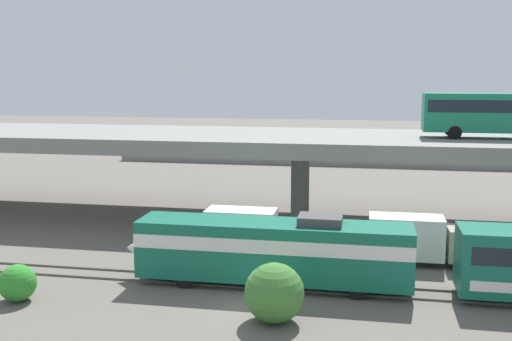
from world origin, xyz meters
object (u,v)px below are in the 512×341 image
Objects in this scene: service_truck_west at (228,230)px; service_truck_east at (420,239)px; parked_car_2 at (292,143)px; transit_bus_on_overpass at (505,111)px; parked_car_1 at (288,145)px; parked_car_0 at (248,140)px; parked_car_4 at (402,144)px; parked_car_3 at (188,139)px; train_locomotive at (260,247)px.

service_truck_east is at bearing -180.00° from service_truck_west.
service_truck_west is at bearing -88.07° from parked_car_2.
transit_bus_on_overpass reaches higher than parked_car_1.
parked_car_0 and parked_car_4 have the same top height.
parked_car_3 is (-8.89, -0.53, 0.00)m from parked_car_0.
parked_car_2 is (-20.53, 35.16, -6.75)m from transit_bus_on_overpass.
parked_car_0 is (-27.24, 37.39, -6.75)m from transit_bus_on_overpass.
parked_car_3 is (-15.59, 1.69, 0.00)m from parked_car_2.
transit_bus_on_overpass reaches higher than parked_car_0.
parked_car_1 is (-20.84, 32.94, -6.75)m from transit_bus_on_overpass.
parked_car_4 is (10.27, 52.05, 0.13)m from train_locomotive.
service_truck_east is at bearing -71.79° from parked_car_1.
transit_bus_on_overpass is 2.61× the size of parked_car_1.
service_truck_west is 43.20m from parked_car_1.
transit_bus_on_overpass is at bearing -45.57° from parked_car_3.
parked_car_0 is 7.79m from parked_car_1.
transit_bus_on_overpass is at bearing 56.94° from service_truck_east.
transit_bus_on_overpass is 52.05m from parked_car_3.
train_locomotive is 51.21m from parked_car_2.
service_truck_west is at bearing -87.56° from parked_car_1.
service_truck_west is 1.47× the size of parked_car_3.
train_locomotive is 49.03m from parked_car_1.
train_locomotive is 2.41× the size of service_truck_west.
train_locomotive is 3.57× the size of parked_car_1.
parked_car_3 reaches higher than service_truck_west.
parked_car_2 is (-13.89, 45.37, 0.68)m from service_truck_east.
parked_car_0 and parked_car_3 have the same top height.
parked_car_0 is 1.01× the size of parked_car_2.
transit_bus_on_overpass reaches higher than service_truck_east.
parked_car_0 reaches higher than service_truck_east.
parked_car_2 reaches higher than service_truck_east.
parked_car_2 is 0.95× the size of parked_car_3.
parked_car_3 is at bearing -68.97° from train_locomotive.
parked_car_1 is at bearing -84.18° from train_locomotive.
parked_car_0 is 21.67m from parked_car_4.
service_truck_west is 45.41m from parked_car_2.
parked_car_0 is at bearing -80.19° from service_truck_west.
transit_bus_on_overpass is 2.74× the size of parked_car_2.
parked_car_2 is at bearing -59.72° from transit_bus_on_overpass.
train_locomotive reaches higher than service_truck_east.
parked_car_4 is (14.93, 1.05, -0.00)m from parked_car_2.
parked_car_3 is (-29.48, 47.07, 0.68)m from service_truck_east.
parked_car_4 reaches higher than service_truck_east.
parked_car_1 is at bearing 145.17° from parked_car_0.
parked_car_2 is 14.97m from parked_car_4.
parked_car_0 is at bearing 176.90° from parked_car_4.
parked_car_0 is (-8.23, 47.60, 0.68)m from service_truck_west.
transit_bus_on_overpass is (15.87, 15.83, 6.88)m from train_locomotive.
parked_car_2 is at bearing -84.78° from train_locomotive.
train_locomotive is 23.45m from transit_bus_on_overpass.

